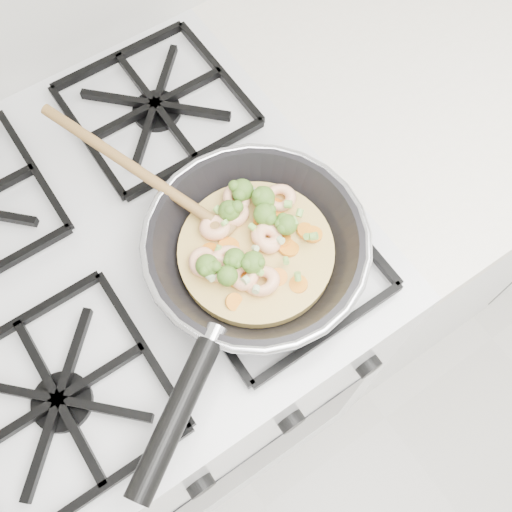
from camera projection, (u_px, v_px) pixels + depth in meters
stove at (164, 338)px, 1.16m from camera, size 0.60×0.60×0.92m
counter_right at (460, 153)px, 1.36m from camera, size 1.00×0.60×0.90m
skillet at (252, 249)px, 0.69m from camera, size 0.40×0.46×0.09m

